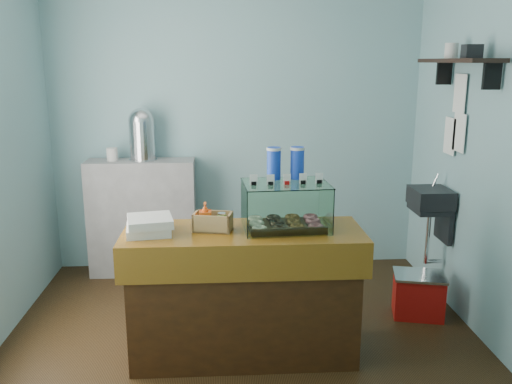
{
  "coord_description": "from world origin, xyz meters",
  "views": [
    {
      "loc": [
        -0.13,
        -3.68,
        2.0
      ],
      "look_at": [
        0.09,
        -0.15,
        1.14
      ],
      "focal_mm": 38.0,
      "sensor_mm": 36.0,
      "label": 1
    }
  ],
  "objects": [
    {
      "name": "ground",
      "position": [
        0.0,
        0.0,
        0.0
      ],
      "size": [
        3.5,
        3.5,
        0.0
      ],
      "primitive_type": "plane",
      "color": "black",
      "rests_on": "ground"
    },
    {
      "name": "pastry_boxes",
      "position": [
        -0.61,
        -0.27,
        0.96
      ],
      "size": [
        0.34,
        0.33,
        0.11
      ],
      "rotation": [
        0.0,
        0.0,
        0.15
      ],
      "color": "silver",
      "rests_on": "counter"
    },
    {
      "name": "coffee_urn",
      "position": [
        -0.87,
        1.34,
        1.35
      ],
      "size": [
        0.26,
        0.26,
        0.48
      ],
      "color": "silver",
      "rests_on": "back_shelf"
    },
    {
      "name": "back_shelf",
      "position": [
        -0.9,
        1.32,
        0.55
      ],
      "size": [
        1.0,
        0.32,
        1.1
      ],
      "primitive_type": "cube",
      "color": "#99999C",
      "rests_on": "ground"
    },
    {
      "name": "red_cooler",
      "position": [
        1.42,
        0.24,
        0.18
      ],
      "size": [
        0.46,
        0.39,
        0.35
      ],
      "rotation": [
        0.0,
        0.0,
        -0.23
      ],
      "color": "#B2110E",
      "rests_on": "ground"
    },
    {
      "name": "condiment_crate",
      "position": [
        -0.21,
        -0.23,
        0.97
      ],
      "size": [
        0.27,
        0.2,
        0.19
      ],
      "rotation": [
        0.0,
        0.0,
        -0.2
      ],
      "color": "tan",
      "rests_on": "counter"
    },
    {
      "name": "counter",
      "position": [
        0.0,
        -0.25,
        0.46
      ],
      "size": [
        1.6,
        0.6,
        0.9
      ],
      "color": "#42210C",
      "rests_on": "ground"
    },
    {
      "name": "room_shell",
      "position": [
        0.03,
        0.01,
        1.71
      ],
      "size": [
        3.54,
        3.04,
        2.82
      ],
      "color": "#7CACB6",
      "rests_on": "ground"
    },
    {
      "name": "display_case",
      "position": [
        0.29,
        -0.17,
        1.08
      ],
      "size": [
        0.59,
        0.45,
        0.53
      ],
      "rotation": [
        0.0,
        0.0,
        0.06
      ],
      "color": "#311D0E",
      "rests_on": "counter"
    }
  ]
}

